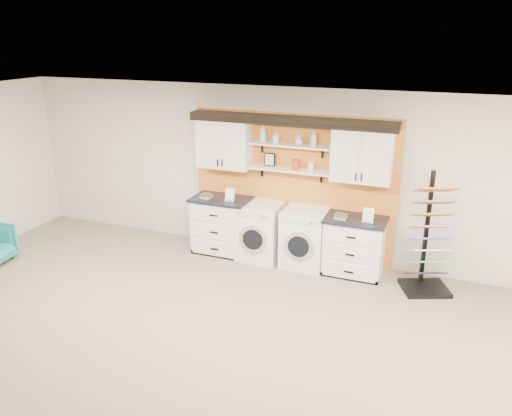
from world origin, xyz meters
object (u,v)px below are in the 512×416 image
at_px(washer, 260,231).
at_px(sample_rack, 428,255).
at_px(base_cabinet_left, 222,225).
at_px(base_cabinet_right, 354,246).
at_px(dryer, 305,238).

height_order(washer, sample_rack, sample_rack).
height_order(base_cabinet_left, base_cabinet_right, base_cabinet_left).
bearing_deg(base_cabinet_left, washer, -0.27).
bearing_deg(washer, dryer, 0.00).
bearing_deg(dryer, base_cabinet_left, 179.87).
height_order(base_cabinet_left, sample_rack, sample_rack).
relative_size(base_cabinet_left, washer, 1.05).
bearing_deg(sample_rack, base_cabinet_left, 154.75).
bearing_deg(dryer, washer, 180.00).
xyz_separation_m(base_cabinet_right, sample_rack, (1.09, -0.15, 0.09)).
xyz_separation_m(washer, dryer, (0.76, 0.00, 0.00)).
distance_m(base_cabinet_right, washer, 1.56).
bearing_deg(sample_rack, washer, 154.13).
height_order(base_cabinet_right, sample_rack, sample_rack).
xyz_separation_m(base_cabinet_left, washer, (0.70, -0.00, -0.01)).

